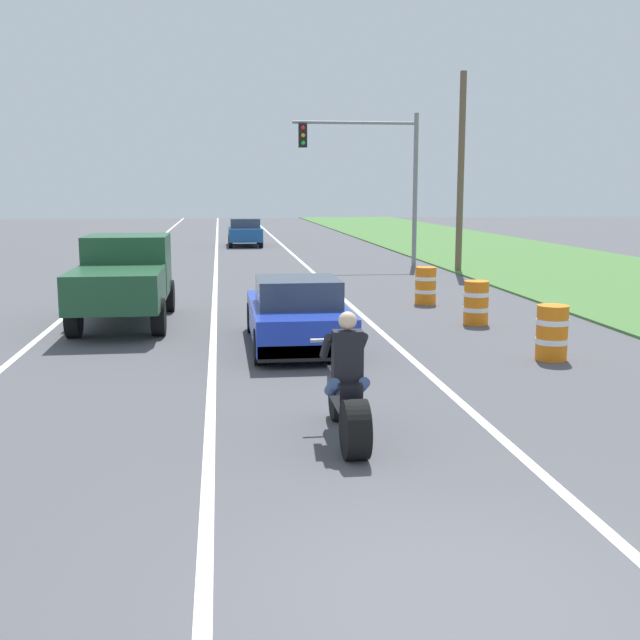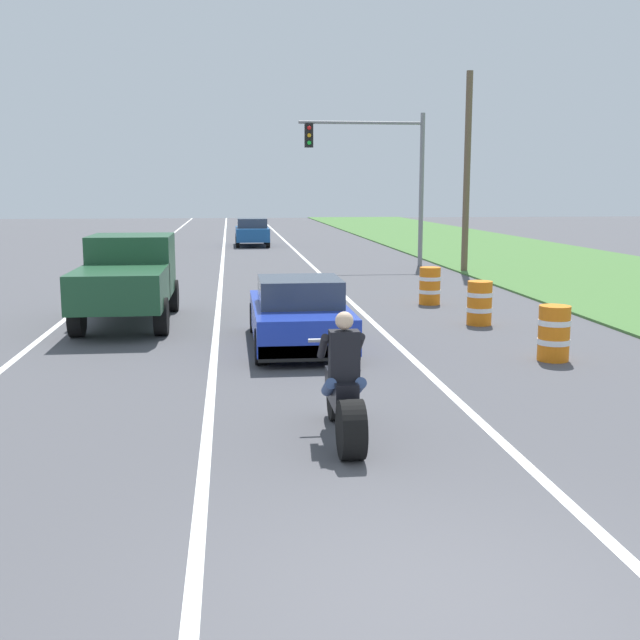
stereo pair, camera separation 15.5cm
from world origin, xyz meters
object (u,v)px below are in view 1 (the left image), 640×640
traffic_light_mast_near (377,164)px  construction_barrel_far (426,286)px  construction_barrel_nearest (552,332)px  construction_barrel_mid (476,303)px  motorcycle_with_rider (347,395)px  distant_car_far_ahead (245,232)px  sports_car_blue (297,315)px  pickup_truck_left_lane_dark_green (124,276)px

traffic_light_mast_near → construction_barrel_far: bearing=-94.0°
construction_barrel_nearest → construction_barrel_mid: 3.84m
motorcycle_with_rider → construction_barrel_mid: (4.28, 8.03, -0.09)m
construction_barrel_nearest → distant_car_far_ahead: bearing=98.7°
motorcycle_with_rider → construction_barrel_nearest: bearing=43.4°
sports_car_blue → traffic_light_mast_near: 16.84m
construction_barrel_nearest → sports_car_blue: bearing=157.9°
motorcycle_with_rider → sports_car_blue: bearing=90.2°
sports_car_blue → pickup_truck_left_lane_dark_green: (-3.66, 3.14, 0.48)m
motorcycle_with_rider → sports_car_blue: motorcycle_with_rider is taller
pickup_truck_left_lane_dark_green → construction_barrel_far: (7.65, 2.18, -0.60)m
construction_barrel_nearest → traffic_light_mast_near: bearing=89.1°
construction_barrel_mid → construction_barrel_far: (-0.32, 3.29, 0.00)m
pickup_truck_left_lane_dark_green → traffic_light_mast_near: (8.38, 12.66, 2.92)m
construction_barrel_nearest → construction_barrel_far: bearing=93.7°
distant_car_far_ahead → traffic_light_mast_near: bearing=-68.4°
construction_barrel_mid → construction_barrel_far: size_ratio=1.00×
pickup_truck_left_lane_dark_green → construction_barrel_mid: (7.96, -1.11, -0.60)m
distant_car_far_ahead → construction_barrel_mid: bearing=-80.4°
sports_car_blue → construction_barrel_mid: sports_car_blue is taller
traffic_light_mast_near → construction_barrel_mid: bearing=-91.7°
motorcycle_with_rider → distant_car_far_ahead: 33.99m
distant_car_far_ahead → motorcycle_with_rider: bearing=-89.8°
construction_barrel_mid → construction_barrel_nearest: bearing=-87.8°
motorcycle_with_rider → pickup_truck_left_lane_dark_green: 9.87m
construction_barrel_mid → construction_barrel_far: 3.30m
pickup_truck_left_lane_dark_green → construction_barrel_mid: 8.06m
traffic_light_mast_near → distant_car_far_ahead: (-4.83, 12.19, -3.25)m
traffic_light_mast_near → distant_car_far_ahead: traffic_light_mast_near is taller
traffic_light_mast_near → construction_barrel_mid: size_ratio=6.00×
motorcycle_with_rider → traffic_light_mast_near: traffic_light_mast_near is taller
motorcycle_with_rider → construction_barrel_nearest: motorcycle_with_rider is taller
construction_barrel_nearest → construction_barrel_far: (-0.46, 7.12, 0.00)m
pickup_truck_left_lane_dark_green → traffic_light_mast_near: traffic_light_mast_near is taller
traffic_light_mast_near → distant_car_far_ahead: 13.51m
construction_barrel_far → traffic_light_mast_near: bearing=86.0°
motorcycle_with_rider → construction_barrel_far: (3.96, 11.31, -0.09)m
construction_barrel_nearest → distant_car_far_ahead: size_ratio=0.25×
construction_barrel_nearest → distant_car_far_ahead: 30.15m
traffic_light_mast_near → pickup_truck_left_lane_dark_green: bearing=-123.5°
sports_car_blue → construction_barrel_nearest: (4.44, -1.81, -0.13)m
motorcycle_with_rider → construction_barrel_far: motorcycle_with_rider is taller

